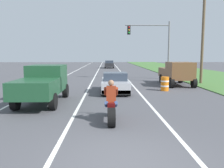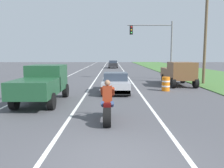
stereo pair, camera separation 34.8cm
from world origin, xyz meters
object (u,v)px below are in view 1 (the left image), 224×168
motorcycle_with_rider (111,107)px  sports_car_silver (115,83)px  pickup_truck_left_lane_dark_green (43,82)px  traffic_light_mast_near (155,41)px  distant_car_far_ahead (109,64)px  construction_barrel_nearest (165,84)px  pickup_truck_right_shoulder_brown (177,72)px

motorcycle_with_rider → sports_car_silver: 7.32m
pickup_truck_left_lane_dark_green → traffic_light_mast_near: traffic_light_mast_near is taller
pickup_truck_left_lane_dark_green → traffic_light_mast_near: 15.23m
motorcycle_with_rider → sports_car_silver: size_ratio=0.51×
distant_car_far_ahead → motorcycle_with_rider: bearing=-90.6°
traffic_light_mast_near → distant_car_far_ahead: traffic_light_mast_near is taller
pickup_truck_left_lane_dark_green → construction_barrel_nearest: size_ratio=4.80×
motorcycle_with_rider → pickup_truck_left_lane_dark_green: (-3.52, 3.69, 0.51)m
pickup_truck_right_shoulder_brown → construction_barrel_nearest: pickup_truck_right_shoulder_brown is taller
traffic_light_mast_near → sports_car_silver: bearing=-117.3°
pickup_truck_right_shoulder_brown → distant_car_far_ahead: 27.27m
traffic_light_mast_near → distant_car_far_ahead: 22.39m
pickup_truck_left_lane_dark_green → construction_barrel_nearest: pickup_truck_left_lane_dark_green is taller
construction_barrel_nearest → distant_car_far_ahead: (-3.61, 29.84, 0.27)m
pickup_truck_left_lane_dark_green → distant_car_far_ahead: size_ratio=1.20×
sports_car_silver → construction_barrel_nearest: bearing=9.0°
pickup_truck_right_shoulder_brown → distant_car_far_ahead: bearing=101.4°
pickup_truck_left_lane_dark_green → sports_car_silver: bearing=42.6°
pickup_truck_left_lane_dark_green → pickup_truck_right_shoulder_brown: (9.28, 7.30, 0.00)m
pickup_truck_left_lane_dark_green → pickup_truck_right_shoulder_brown: same height
motorcycle_with_rider → pickup_truck_right_shoulder_brown: size_ratio=0.46×
motorcycle_with_rider → pickup_truck_right_shoulder_brown: 12.42m
motorcycle_with_rider → pickup_truck_left_lane_dark_green: bearing=133.7°
pickup_truck_left_lane_dark_green → pickup_truck_right_shoulder_brown: bearing=38.2°
pickup_truck_left_lane_dark_green → distant_car_far_ahead: (3.91, 34.03, -0.33)m
pickup_truck_right_shoulder_brown → pickup_truck_left_lane_dark_green: bearing=-141.8°
traffic_light_mast_near → distant_car_far_ahead: bearing=101.8°
sports_car_silver → pickup_truck_left_lane_dark_green: pickup_truck_left_lane_dark_green is taller
pickup_truck_right_shoulder_brown → traffic_light_mast_near: traffic_light_mast_near is taller
pickup_truck_left_lane_dark_green → traffic_light_mast_near: bearing=55.6°
sports_car_silver → distant_car_far_ahead: size_ratio=1.08×
sports_car_silver → pickup_truck_left_lane_dark_green: size_ratio=0.90×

